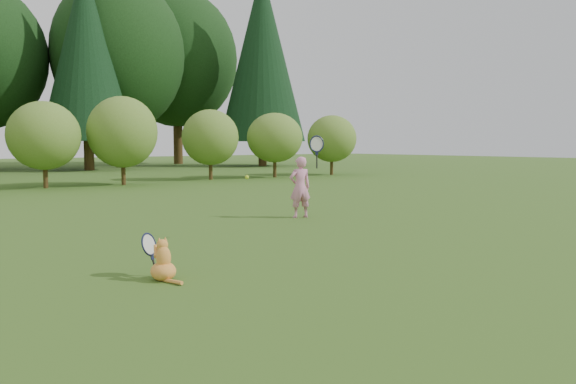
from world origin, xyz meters
TOP-DOWN VIEW (x-y plane):
  - ground at (0.00, 0.00)m, footprint 100.00×100.00m
  - shrub_row at (0.00, 13.00)m, footprint 28.00×3.00m
  - child at (2.00, 2.68)m, footprint 0.65×0.44m
  - cat at (-2.15, -0.12)m, footprint 0.37×0.63m
  - tennis_ball at (-0.08, 1.39)m, footprint 0.06×0.06m

SIDE VIEW (x-z plane):
  - ground at x=0.00m, z-range 0.00..0.00m
  - cat at x=-2.15m, z-range -0.07..0.51m
  - child at x=2.00m, z-range -0.25..1.44m
  - tennis_ball at x=-0.08m, z-range 0.86..0.92m
  - shrub_row at x=0.00m, z-range 0.00..2.80m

